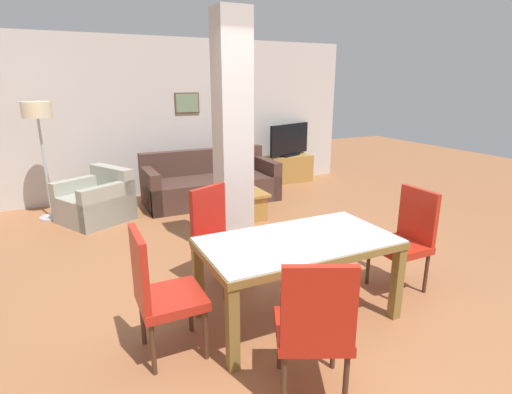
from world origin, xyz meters
The scene contains 15 objects.
ground_plane centered at (0.00, 0.00, 0.00)m, with size 18.00×18.00×0.00m, color #9D623C.
back_wall centered at (0.00, 4.52, 1.35)m, with size 7.20×0.09×2.70m.
divider_pillar centered at (0.03, 1.47, 1.35)m, with size 0.36×0.34×2.70m.
dining_table centered at (0.00, 0.00, 0.57)m, with size 1.60×0.87×0.72m.
dining_chair_head_left centered at (-1.16, 0.00, 0.54)m, with size 0.46×0.46×0.99m.
dining_chair_far_left centered at (-0.40, 0.85, 0.54)m, with size 0.61×0.61×0.99m.
dining_chair_head_right centered at (1.22, 0.00, 0.54)m, with size 0.46×0.46×0.99m.
dining_chair_near_left centered at (-0.40, -0.84, 0.54)m, with size 0.61×0.61×0.99m.
sofa centered at (0.51, 3.64, 0.29)m, with size 2.20×0.95×0.84m.
armchair centered at (-1.33, 3.42, 0.27)m, with size 1.15×1.14×0.75m.
coffee_table centered at (0.65, 2.54, 0.21)m, with size 0.59×0.57×0.41m.
bottle centered at (0.64, 2.58, 0.51)m, with size 0.07×0.07×0.27m.
tv_stand centered at (2.39, 4.24, 0.27)m, with size 0.93×0.40×0.53m.
tv_screen centered at (2.39, 4.24, 0.84)m, with size 1.06×0.45×0.63m.
floor_lamp centered at (-1.94, 3.84, 1.45)m, with size 0.39×0.39×1.70m.
Camera 1 is at (-1.64, -2.60, 1.97)m, focal length 28.00 mm.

